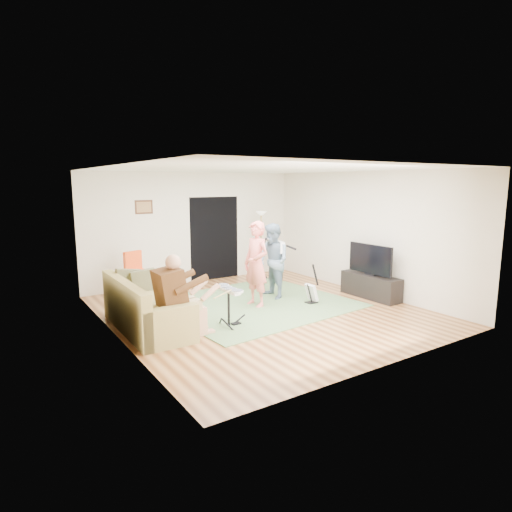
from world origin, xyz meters
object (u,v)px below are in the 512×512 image
(television, at_px, (370,259))
(guitarist, at_px, (273,261))
(sofa, at_px, (142,313))
(torchiere_lamp, at_px, (261,233))
(guitar_spare, at_px, (312,292))
(singer, at_px, (256,264))
(drum_kit, at_px, (229,309))
(dining_chair, at_px, (139,283))
(tv_cabinet, at_px, (371,286))

(television, bearing_deg, guitarist, 147.09)
(sofa, height_order, torchiere_lamp, torchiere_lamp)
(guitar_spare, height_order, television, television)
(singer, bearing_deg, drum_kit, -61.19)
(singer, distance_m, torchiere_lamp, 2.59)
(torchiere_lamp, distance_m, dining_chair, 3.44)
(guitar_spare, bearing_deg, dining_chair, 141.90)
(tv_cabinet, bearing_deg, singer, 160.99)
(guitar_spare, bearing_deg, singer, 154.85)
(guitarist, bearing_deg, television, 60.26)
(singer, bearing_deg, dining_chair, -141.62)
(sofa, relative_size, singer, 1.27)
(sofa, relative_size, torchiere_lamp, 1.26)
(drum_kit, relative_size, singer, 0.41)
(guitar_spare, bearing_deg, tv_cabinet, -13.98)
(tv_cabinet, xyz_separation_m, television, (-0.05, 0.00, 0.60))
(singer, xyz_separation_m, tv_cabinet, (2.41, -0.83, -0.60))
(dining_chair, relative_size, television, 0.91)
(television, bearing_deg, sofa, 171.94)
(guitar_spare, distance_m, television, 1.49)
(guitarist, relative_size, guitar_spare, 1.97)
(dining_chair, xyz_separation_m, tv_cabinet, (4.22, -2.58, -0.11))
(sofa, relative_size, guitar_spare, 2.66)
(torchiere_lamp, xyz_separation_m, tv_cabinet, (0.89, -2.90, -0.93))
(sofa, distance_m, dining_chair, 1.99)
(guitarist, xyz_separation_m, torchiere_lamp, (0.90, 1.77, 0.38))
(singer, xyz_separation_m, dining_chair, (-1.82, 1.75, -0.49))
(singer, xyz_separation_m, torchiere_lamp, (1.51, 2.07, 0.33))
(torchiere_lamp, height_order, tv_cabinet, torchiere_lamp)
(tv_cabinet, height_order, television, television)
(torchiere_lamp, bearing_deg, sofa, -150.29)
(sofa, xyz_separation_m, dining_chair, (0.57, 1.91, 0.07))
(torchiere_lamp, relative_size, tv_cabinet, 1.23)
(guitarist, xyz_separation_m, tv_cabinet, (1.79, -1.13, -0.55))
(guitar_spare, xyz_separation_m, television, (1.31, -0.34, 0.62))
(sofa, bearing_deg, drum_kit, -26.62)
(guitarist, relative_size, dining_chair, 1.57)
(tv_cabinet, relative_size, television, 1.24)
(sofa, bearing_deg, singer, 3.76)
(guitar_spare, bearing_deg, sofa, 174.46)
(singer, height_order, torchiere_lamp, torchiere_lamp)
(sofa, bearing_deg, guitarist, 8.60)
(guitar_spare, relative_size, television, 0.73)
(guitar_spare, distance_m, dining_chair, 3.64)
(drum_kit, height_order, dining_chair, dining_chair)
(sofa, height_order, guitar_spare, sofa)
(drum_kit, distance_m, dining_chair, 2.66)
(singer, relative_size, dining_chair, 1.67)
(television, bearing_deg, singer, 160.62)
(torchiere_lamp, bearing_deg, television, -73.78)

